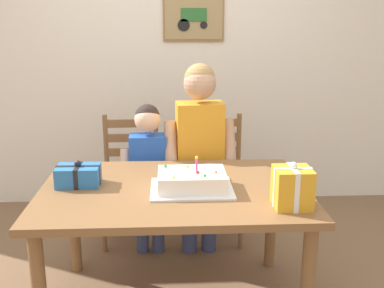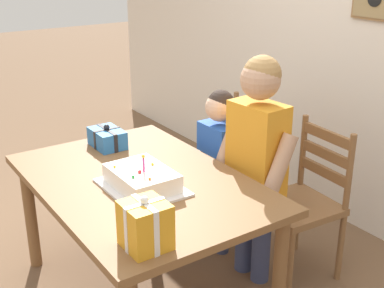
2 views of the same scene
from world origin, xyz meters
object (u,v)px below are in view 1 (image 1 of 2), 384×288
object	(u,v)px
child_younger	(149,165)
chair_right	(214,177)
dining_table	(174,203)
gift_box_red_large	(292,187)
birthday_cake	(192,181)
gift_box_beside_cake	(78,176)
chair_left	(131,178)
child_older	(200,141)

from	to	relation	value
child_younger	chair_right	bearing A→B (deg)	28.70
dining_table	gift_box_red_large	bearing A→B (deg)	-26.66
birthday_cake	gift_box_beside_cake	xyz separation A→B (m)	(-0.62, 0.11, 0.01)
dining_table	gift_box_red_large	distance (m)	0.67
dining_table	chair_left	distance (m)	0.96
gift_box_beside_cake	child_younger	size ratio (longest dim) A/B	0.22
birthday_cake	chair_left	xyz separation A→B (m)	(-0.41, 0.94, -0.31)
gift_box_red_large	chair_left	size ratio (longest dim) A/B	0.25
dining_table	child_older	distance (m)	0.68
birthday_cake	gift_box_red_large	xyz separation A→B (m)	(0.48, -0.25, 0.05)
child_older	gift_box_red_large	bearing A→B (deg)	-67.08
chair_right	child_younger	distance (m)	0.57
chair_left	chair_right	xyz separation A→B (m)	(0.62, -0.00, 0.00)
gift_box_beside_cake	child_older	distance (m)	0.91
dining_table	chair_right	world-z (taller)	chair_right
child_older	child_younger	xyz separation A→B (m)	(-0.35, 0.00, -0.16)
gift_box_red_large	chair_right	distance (m)	1.26
chair_left	child_younger	xyz separation A→B (m)	(0.14, -0.26, 0.18)
chair_left	child_older	xyz separation A→B (m)	(0.49, -0.26, 0.35)
chair_left	child_older	size ratio (longest dim) A/B	0.69
dining_table	chair_left	xyz separation A→B (m)	(-0.31, 0.90, -0.17)
gift_box_red_large	child_older	bearing A→B (deg)	112.92
dining_table	gift_box_beside_cake	bearing A→B (deg)	172.82
dining_table	child_older	bearing A→B (deg)	73.82
gift_box_beside_cake	chair_right	xyz separation A→B (m)	(0.84, 0.83, -0.31)
gift_box_beside_cake	chair_left	bearing A→B (deg)	75.52
birthday_cake	child_older	world-z (taller)	child_older
gift_box_beside_cake	child_younger	bearing A→B (deg)	57.76
child_younger	gift_box_beside_cake	bearing A→B (deg)	-122.24
dining_table	chair_right	bearing A→B (deg)	70.84
gift_box_red_large	chair_right	world-z (taller)	gift_box_red_large
gift_box_beside_cake	chair_right	size ratio (longest dim) A/B	0.26
dining_table	birthday_cake	distance (m)	0.17
birthday_cake	child_younger	world-z (taller)	child_younger
birthday_cake	child_younger	distance (m)	0.74
birthday_cake	child_older	size ratio (longest dim) A/B	0.33
birthday_cake	child_older	bearing A→B (deg)	82.65
gift_box_red_large	gift_box_beside_cake	xyz separation A→B (m)	(-1.10, 0.35, -0.04)
dining_table	chair_right	size ratio (longest dim) A/B	1.58
child_older	child_younger	world-z (taller)	child_older
birthday_cake	child_younger	xyz separation A→B (m)	(-0.26, 0.68, -0.12)
dining_table	gift_box_red_large	xyz separation A→B (m)	(0.57, -0.29, 0.19)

